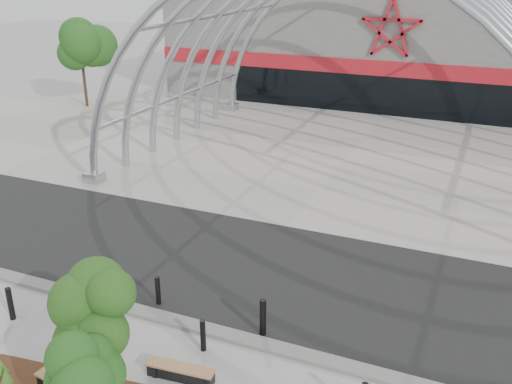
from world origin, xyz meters
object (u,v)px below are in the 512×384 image
object	(u,v)px
street_tree_0	(94,315)
street_tree_1	(85,367)
bench_1	(181,373)
bollard_2	(263,317)

from	to	relation	value
street_tree_0	street_tree_1	bearing A→B (deg)	-59.02
bench_1	street_tree_1	bearing A→B (deg)	-99.47
street_tree_1	bollard_2	size ratio (longest dim) A/B	2.77
street_tree_0	bollard_2	world-z (taller)	street_tree_0
street_tree_0	bench_1	xyz separation A→B (m)	(1.29, 1.37, -2.21)
street_tree_0	street_tree_1	size ratio (longest dim) A/B	1.05
street_tree_0	bench_1	distance (m)	2.90
street_tree_0	bench_1	world-z (taller)	street_tree_0
bollard_2	street_tree_0	bearing A→B (deg)	-122.79
bench_1	bollard_2	distance (m)	2.77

